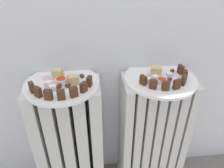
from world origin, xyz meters
TOP-DOWN VIEW (x-y plane):
  - radiator_left at (-0.21, 0.28)m, footprint 0.33×0.18m
  - radiator_right at (0.21, 0.28)m, footprint 0.33×0.18m
  - plate_left at (-0.21, 0.28)m, footprint 0.31×0.31m
  - plate_right at (0.21, 0.28)m, footprint 0.31×0.31m
  - dark_cake_slice_left_0 at (-0.31, 0.22)m, footprint 0.03×0.03m
  - dark_cake_slice_left_1 at (-0.28, 0.19)m, footprint 0.03×0.03m
  - dark_cake_slice_left_2 at (-0.24, 0.17)m, footprint 0.03×0.02m
  - dark_cake_slice_left_3 at (-0.19, 0.16)m, footprint 0.03×0.02m
  - dark_cake_slice_left_4 at (-0.15, 0.18)m, footprint 0.03×0.03m
  - dark_cake_slice_left_5 at (-0.11, 0.21)m, footprint 0.03×0.03m
  - dark_cake_slice_left_6 at (-0.09, 0.25)m, footprint 0.02×0.03m
  - marble_cake_slice_left_0 at (-0.16, 0.27)m, footprint 0.04×0.03m
  - marble_cake_slice_left_1 at (-0.22, 0.32)m, footprint 0.05×0.04m
  - turkish_delight_left_0 at (-0.25, 0.25)m, footprint 0.03×0.03m
  - turkish_delight_left_1 at (-0.27, 0.31)m, footprint 0.03×0.03m
  - turkish_delight_left_2 at (-0.23, 0.22)m, footprint 0.03×0.03m
  - turkish_delight_left_3 at (-0.24, 0.35)m, footprint 0.03×0.03m
  - medjool_date_left_0 at (-0.18, 0.24)m, footprint 0.02×0.02m
  - medjool_date_left_1 at (-0.18, 0.31)m, footprint 0.03×0.03m
  - medjool_date_left_2 at (-0.21, 0.24)m, footprint 0.03×0.03m
  - medjool_date_left_3 at (-0.12, 0.32)m, footprint 0.03×0.03m
  - jam_bowl_left at (-0.21, 0.28)m, footprint 0.05×0.05m
  - dark_cake_slice_right_0 at (0.12, 0.23)m, footprint 0.03×0.03m
  - dark_cake_slice_right_1 at (0.15, 0.20)m, footprint 0.03×0.03m
  - dark_cake_slice_right_2 at (0.19, 0.18)m, footprint 0.03×0.02m
  - dark_cake_slice_right_3 at (0.24, 0.19)m, footprint 0.03×0.02m
  - dark_cake_slice_right_4 at (0.28, 0.22)m, footprint 0.03×0.03m
  - dark_cake_slice_right_5 at (0.30, 0.26)m, footprint 0.02×0.03m
  - dark_cake_slice_right_6 at (0.30, 0.30)m, footprint 0.02×0.03m
  - marble_cake_slice_right_0 at (0.19, 0.30)m, footprint 0.05×0.05m
  - turkish_delight_right_0 at (0.24, 0.27)m, footprint 0.03×0.03m
  - turkish_delight_right_1 at (0.15, 0.24)m, footprint 0.03×0.03m
  - turkish_delight_right_2 at (0.18, 0.25)m, footprint 0.03×0.03m
  - medjool_date_right_0 at (0.27, 0.32)m, footprint 0.03×0.03m
  - medjool_date_right_1 at (0.23, 0.25)m, footprint 0.03×0.03m
  - jam_bowl_right at (0.20, 0.23)m, footprint 0.04×0.04m
  - fork at (0.15, 0.27)m, footprint 0.03×0.10m

SIDE VIEW (x-z plane):
  - radiator_right at x=0.21m, z-range 0.00..0.65m
  - radiator_left at x=-0.21m, z-range 0.00..0.65m
  - plate_left at x=-0.21m, z-range 0.66..0.67m
  - plate_right at x=0.21m, z-range 0.66..0.67m
  - fork at x=0.15m, z-range 0.67..0.67m
  - medjool_date_left_3 at x=-0.12m, z-range 0.67..0.69m
  - medjool_date_right_1 at x=0.23m, z-range 0.67..0.69m
  - medjool_date_right_0 at x=0.27m, z-range 0.67..0.69m
  - medjool_date_left_2 at x=-0.21m, z-range 0.67..0.69m
  - medjool_date_left_0 at x=-0.18m, z-range 0.67..0.69m
  - medjool_date_left_1 at x=-0.18m, z-range 0.67..0.69m
  - turkish_delight_right_1 at x=0.15m, z-range 0.67..0.69m
  - jam_bowl_right at x=0.20m, z-range 0.67..0.69m
  - turkish_delight_right_0 at x=0.24m, z-range 0.67..0.69m
  - turkish_delight_left_2 at x=-0.23m, z-range 0.67..0.69m
  - turkish_delight_left_3 at x=-0.24m, z-range 0.67..0.69m
  - turkish_delight_right_2 at x=0.18m, z-range 0.67..0.70m
  - turkish_delight_left_1 at x=-0.27m, z-range 0.67..0.70m
  - jam_bowl_left at x=-0.21m, z-range 0.67..0.69m
  - turkish_delight_left_0 at x=-0.25m, z-range 0.67..0.70m
  - marble_cake_slice_left_0 at x=-0.16m, z-range 0.67..0.71m
  - marble_cake_slice_right_0 at x=0.19m, z-range 0.67..0.71m
  - dark_cake_slice_right_0 at x=0.12m, z-range 0.67..0.71m
  - dark_cake_slice_right_1 at x=0.15m, z-range 0.67..0.71m
  - dark_cake_slice_right_2 at x=0.19m, z-range 0.67..0.71m
  - dark_cake_slice_right_3 at x=0.24m, z-range 0.67..0.71m
  - dark_cake_slice_right_4 at x=0.28m, z-range 0.67..0.71m
  - dark_cake_slice_right_5 at x=0.30m, z-range 0.67..0.71m
  - dark_cake_slice_right_6 at x=0.30m, z-range 0.67..0.71m
  - dark_cake_slice_left_0 at x=-0.31m, z-range 0.67..0.71m
  - dark_cake_slice_left_1 at x=-0.28m, z-range 0.67..0.71m
  - dark_cake_slice_left_2 at x=-0.24m, z-range 0.67..0.71m
  - dark_cake_slice_left_3 at x=-0.19m, z-range 0.67..0.71m
  - dark_cake_slice_left_4 at x=-0.15m, z-range 0.67..0.71m
  - dark_cake_slice_left_5 at x=-0.11m, z-range 0.67..0.71m
  - dark_cake_slice_left_6 at x=-0.09m, z-range 0.67..0.71m
  - marble_cake_slice_left_1 at x=-0.22m, z-range 0.67..0.71m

